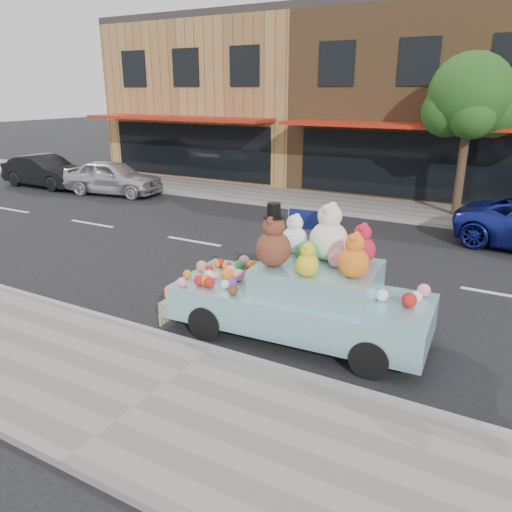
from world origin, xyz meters
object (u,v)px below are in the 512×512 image
Objects in this scene: car_silver at (113,177)px; art_car at (302,292)px; car_dark at (45,171)px; street_tree at (471,103)px.

car_silver is 14.06m from art_car.
car_silver is at bearing 143.50° from art_car.
art_car is (15.63, -7.38, 0.14)m from car_dark.
car_silver is at bearing -85.69° from car_dark.
car_silver is (-12.86, -2.67, -3.00)m from street_tree.
art_car is (-1.04, -10.28, -2.87)m from street_tree.
car_dark is at bearing -170.14° from street_tree.
street_tree reaches higher than art_car.
art_car reaches higher than car_dark.
car_silver reaches higher than car_dark.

